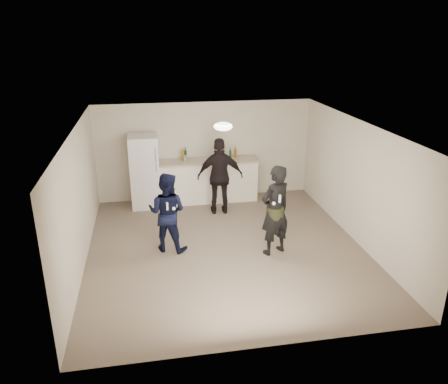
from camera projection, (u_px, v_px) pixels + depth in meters
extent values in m
plane|color=#6B5B4C|center=(226.00, 248.00, 8.90)|extent=(6.00, 6.00, 0.00)
plane|color=silver|center=(226.00, 127.00, 8.02)|extent=(6.00, 6.00, 0.00)
plane|color=beige|center=(205.00, 151.00, 11.23)|extent=(6.00, 0.00, 6.00)
plane|color=beige|center=(267.00, 270.00, 5.70)|extent=(6.00, 0.00, 6.00)
plane|color=beige|center=(79.00, 200.00, 8.01)|extent=(0.00, 6.00, 6.00)
plane|color=beige|center=(358.00, 182.00, 8.92)|extent=(0.00, 6.00, 6.00)
cube|color=white|center=(206.00, 181.00, 11.17)|extent=(2.60, 0.56, 1.05)
cube|color=#BAAF90|center=(205.00, 161.00, 10.98)|extent=(2.68, 0.64, 0.04)
cube|color=white|center=(145.00, 172.00, 10.72)|extent=(0.70, 0.70, 1.80)
cylinder|color=silver|center=(156.00, 160.00, 10.29)|extent=(0.02, 0.02, 0.60)
ellipsoid|color=white|center=(223.00, 126.00, 8.32)|extent=(0.36, 0.36, 0.16)
cylinder|color=silver|center=(185.00, 158.00, 10.84)|extent=(0.08, 0.08, 0.17)
imported|color=#0D143A|center=(167.00, 212.00, 8.59)|extent=(0.96, 0.87, 1.62)
imported|color=black|center=(275.00, 210.00, 8.42)|extent=(0.78, 0.66, 1.82)
cylinder|color=#2F3518|center=(275.00, 213.00, 8.44)|extent=(0.34, 0.34, 0.28)
imported|color=black|center=(220.00, 176.00, 10.31)|extent=(1.12, 0.55, 1.84)
cube|color=silver|center=(167.00, 206.00, 8.25)|extent=(0.04, 0.04, 0.15)
sphere|color=white|center=(174.00, 209.00, 8.32)|extent=(0.07, 0.07, 0.07)
cube|color=white|center=(280.00, 199.00, 8.07)|extent=(0.04, 0.04, 0.15)
sphere|color=white|center=(274.00, 203.00, 8.12)|extent=(0.07, 0.07, 0.07)
cylinder|color=#113E1F|center=(185.00, 155.00, 11.00)|extent=(0.07, 0.07, 0.24)
cylinder|color=#A05517|center=(235.00, 153.00, 11.20)|extent=(0.08, 0.08, 0.20)
cylinder|color=#A07C17|center=(183.00, 156.00, 10.90)|extent=(0.07, 0.07, 0.24)
cylinder|color=#164E27|center=(230.00, 156.00, 10.87)|extent=(0.06, 0.06, 0.27)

